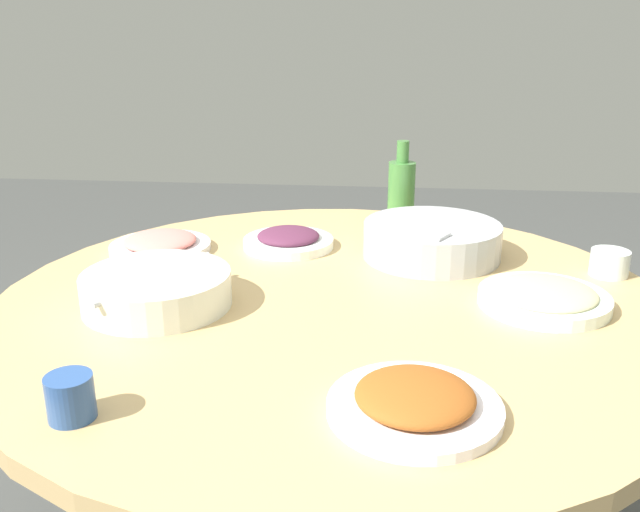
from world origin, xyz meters
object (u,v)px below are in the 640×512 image
dish_noodles (544,296)px  tea_cup_near (70,397)px  tea_cup_far (609,263)px  soup_bowl (157,290)px  round_dining_table (333,355)px  dish_shrimp (160,244)px  dish_stirfry (415,401)px  dish_eggplant (288,240)px  green_bottle (401,190)px  rice_bowl (432,240)px

dish_noodles → tea_cup_near: (-0.46, 0.72, 0.01)m
tea_cup_near → tea_cup_far: (0.64, -0.89, -0.00)m
tea_cup_near → soup_bowl: bearing=1.1°
round_dining_table → tea_cup_near: bearing=145.0°
dish_noodles → round_dining_table: bearing=90.7°
round_dining_table → dish_noodles: dish_noodles is taller
dish_shrimp → tea_cup_far: bearing=-93.7°
dish_shrimp → dish_noodles: 0.86m
dish_noodles → dish_stirfry: bearing=147.8°
soup_bowl → dish_stirfry: bearing=-125.0°
dish_shrimp → dish_eggplant: 0.30m
dish_stirfry → green_bottle: green_bottle is taller
dish_stirfry → dish_shrimp: size_ratio=1.04×
green_bottle → tea_cup_far: 0.57m
round_dining_table → dish_stirfry: bearing=-160.4°
soup_bowl → tea_cup_near: soup_bowl is taller
rice_bowl → dish_stirfry: 0.67m
tea_cup_near → tea_cup_far: bearing=-54.3°
rice_bowl → soup_bowl: rice_bowl is taller
dish_stirfry → green_bottle: bearing=0.5°
dish_stirfry → tea_cup_near: bearing=97.0°
tea_cup_far → rice_bowl: bearing=77.4°
dish_shrimp → tea_cup_far: size_ratio=2.93×
round_dining_table → rice_bowl: bearing=-37.3°
soup_bowl → dish_shrimp: size_ratio=1.22×
rice_bowl → dish_stirfry: rice_bowl is taller
soup_bowl → dish_stirfry: (-0.33, -0.47, -0.01)m
dish_stirfry → round_dining_table: bearing=19.6°
dish_shrimp → dish_noodles: (-0.24, -0.83, 0.00)m
dish_stirfry → dish_eggplant: (0.71, 0.28, -0.00)m
rice_bowl → soup_bowl: bearing=122.3°
dish_noodles → green_bottle: green_bottle is taller
rice_bowl → green_bottle: (0.28, 0.07, 0.05)m
soup_bowl → dish_eggplant: 0.42m
soup_bowl → tea_cup_far: (0.25, -0.90, -0.00)m
rice_bowl → dish_eggplant: bearing=83.4°
round_dining_table → dish_eggplant: dish_eggplant is taller
dish_stirfry → dish_eggplant: 0.76m
rice_bowl → tea_cup_near: rice_bowl is taller
round_dining_table → tea_cup_far: bearing=-72.2°
round_dining_table → dish_noodles: (0.00, -0.40, 0.14)m
dish_shrimp → dish_noodles: same height
dish_stirfry → tea_cup_near: (-0.06, 0.47, 0.01)m
dish_stirfry → dish_shrimp: bearing=41.3°
round_dining_table → dish_eggplant: (0.30, 0.13, 0.14)m
rice_bowl → green_bottle: bearing=13.4°
round_dining_table → green_bottle: size_ratio=6.09×
round_dining_table → tea_cup_far: (0.18, -0.57, 0.15)m
dish_shrimp → tea_cup_near: bearing=-171.5°
soup_bowl → dish_noodles: soup_bowl is taller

